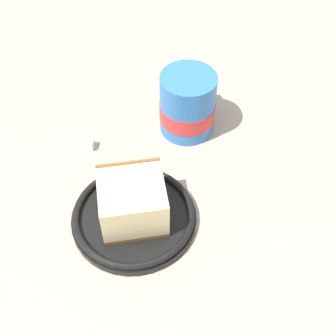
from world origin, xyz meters
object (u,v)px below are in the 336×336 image
Objects in this scene: teaspoon at (286,243)px; sugar_cube at (89,144)px; cake_slice at (133,201)px; small_plate at (134,217)px; tea_mug at (188,104)px.

teaspoon is 5.65× the size of sugar_cube.
cake_slice is 7.51× the size of sugar_cube.
small_plate is 21.78cm from teaspoon.
sugar_cube is at bearing 155.47° from tea_mug.
teaspoon is at bearing -73.26° from sugar_cube.
tea_mug is (18.90, 9.24, 4.20)cm from small_plate.
tea_mug is at bearing 25.65° from cake_slice.
small_plate is at bearing -121.99° from cake_slice.
tea_mug reaches higher than small_plate.
cake_slice is at bearing -154.35° from tea_mug.
sugar_cube is (3.35, 16.34, -0.16)cm from small_plate.
tea_mug is 1.25× the size of teaspoon.
tea_mug is at bearing 78.26° from teaspoon.
cake_slice is 1.33× the size of teaspoon.
sugar_cube is (-15.55, 7.10, -4.35)cm from tea_mug.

